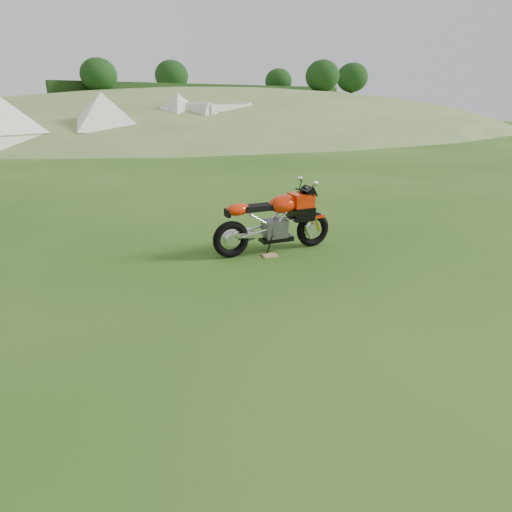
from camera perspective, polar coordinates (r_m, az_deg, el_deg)
ground at (r=5.60m, az=2.62°, el=-6.87°), size 120.00×120.00×0.00m
hillside at (r=51.66m, az=-4.67°, el=17.06°), size 80.00×64.00×8.00m
hedgerow at (r=51.66m, az=-4.67°, el=17.06°), size 36.00×1.20×8.60m
sport_motorcycle at (r=7.46m, az=2.37°, el=5.25°), size 2.18×1.01×1.27m
plywood_board at (r=7.40m, az=1.87°, el=0.08°), size 0.31×0.28×0.02m
tent_mid at (r=26.57m, az=-19.60°, el=16.48°), size 3.61×3.61×2.86m
tent_right at (r=28.52m, az=-10.25°, el=17.44°), size 4.10×4.10×2.87m
caravan at (r=29.34m, az=-4.86°, el=17.28°), size 5.61×3.85×2.40m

